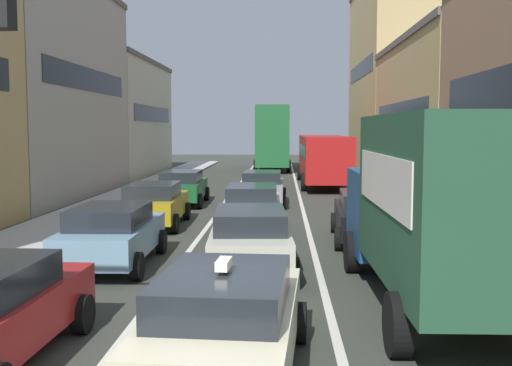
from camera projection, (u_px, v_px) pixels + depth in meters
The scene contains 16 objects.
sidewalk_left at pixel (117, 200), 27.85m from camera, with size 2.60×64.00×0.14m, color #BABABA.
lane_stripe_left at pixel (226, 202), 27.65m from camera, with size 0.16×60.00×0.01m, color silver.
lane_stripe_right at pixel (301, 202), 27.51m from camera, with size 0.16×60.00×0.01m, color silver.
building_row_left at pixel (12, 97), 28.93m from camera, with size 7.20×43.90×10.66m.
building_row_right at pixel (458, 89), 31.43m from camera, with size 7.20×43.90×13.87m.
removalist_box_truck at pixel (440, 204), 11.05m from camera, with size 2.78×7.73×3.58m.
taxi_centre_lane_front at pixel (226, 321), 8.07m from camera, with size 2.29×4.41×1.66m.
sedan_centre_lane_second at pixel (250, 238), 14.19m from camera, with size 2.25×4.39×1.49m.
wagon_left_lane_second at pixel (112, 234), 14.77m from camera, with size 2.11×4.33×1.49m.
hatchback_centre_lane_third at pixel (252, 206), 20.02m from camera, with size 2.13×4.33×1.49m.
sedan_left_lane_third at pixel (154, 203), 20.76m from camera, with size 2.15×4.34×1.49m.
coupe_centre_lane_fourth at pixel (262, 187), 26.53m from camera, with size 2.09×4.31×1.49m.
sedan_left_lane_fourth at pixel (182, 187), 26.72m from camera, with size 2.13×4.33×1.49m.
sedan_right_lane_behind_truck at pixel (368, 215), 17.94m from camera, with size 2.22×4.38×1.49m.
bus_mid_queue_primary at pixel (323, 156), 35.44m from camera, with size 2.82×10.51×2.90m.
bus_far_queue_secondary at pixel (272, 135), 49.07m from camera, with size 2.94×10.54×5.06m.
Camera 1 is at (0.82, -7.38, 3.34)m, focal length 42.72 mm.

